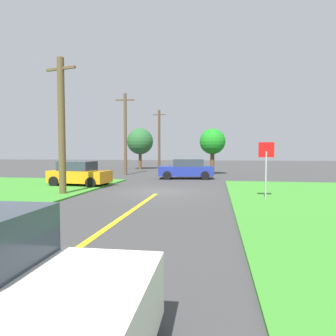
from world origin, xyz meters
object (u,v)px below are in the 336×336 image
Objects in this scene: stop_sign at (266,160)px; car_approaching_junction at (186,169)px; utility_pole_mid at (125,133)px; utility_pole_far at (159,138)px; utility_pole_near at (62,125)px; oak_tree_left at (140,141)px; pine_tree_center at (212,142)px; parked_car_near_building at (79,174)px.

stop_sign reaches higher than car_approaching_junction.
utility_pole_far is at bearing 86.99° from utility_pole_mid.
utility_pole_near reaches higher than oak_tree_left.
utility_pole_near is at bearing -116.20° from pine_tree_center.
stop_sign is at bearing -80.06° from pine_tree_center.
car_approaching_junction is at bearing -27.33° from utility_pole_mid.
utility_pole_near reaches higher than parked_car_near_building.
parked_car_near_building is 14.30m from pine_tree_center.
utility_pole_mid is (0.12, 9.63, 3.21)m from parked_car_near_building.
oak_tree_left reaches higher than pine_tree_center.
utility_pole_far is (-10.21, 26.93, 2.23)m from stop_sign.
oak_tree_left is 11.93m from pine_tree_center.
stop_sign reaches higher than parked_car_near_building.
parked_car_near_building is 10.15m from utility_pole_mid.
utility_pole_near is 1.35× the size of oak_tree_left.
oak_tree_left is (-0.85, 18.92, 2.72)m from parked_car_near_building.
stop_sign is at bearing -0.68° from utility_pole_near.
pine_tree_center reaches higher than car_approaching_junction.
stop_sign is 28.89m from utility_pole_far.
utility_pole_near is at bearing -85.55° from oak_tree_left.
utility_pole_mid is at bearing 95.73° from parked_car_near_building.
utility_pole_far is (0.82, 23.03, 3.29)m from parked_car_near_building.
car_approaching_junction is 9.01m from parked_car_near_building.
car_approaching_junction is at bearing 62.14° from utility_pole_near.
car_approaching_junction is 1.16× the size of parked_car_near_building.
stop_sign is 0.34× the size of utility_pole_far.
utility_pole_mid is 1.50× the size of oak_tree_left.
utility_pole_far is at bearing 122.85° from pine_tree_center.
oak_tree_left is (-1.77, 22.70, -0.07)m from utility_pole_near.
utility_pole_mid reaches higher than oak_tree_left.
car_approaching_junction is at bearing -63.60° from stop_sign.
utility_pole_far is at bearing -67.42° from stop_sign.
pine_tree_center is at bearing 63.80° from utility_pole_near.
car_approaching_junction is 0.66× the size of utility_pole_near.
utility_pole_far is (0.70, 13.40, 0.08)m from utility_pole_mid.
utility_pole_far reaches higher than stop_sign.
oak_tree_left reaches higher than parked_car_near_building.
pine_tree_center is (8.37, 11.35, 2.38)m from parked_car_near_building.
car_approaching_junction is 0.89× the size of oak_tree_left.
utility_pole_mid is at bearing -93.01° from utility_pole_far.
utility_pole_mid reaches higher than utility_pole_near.
parked_car_near_building is (-11.04, 3.89, -1.06)m from stop_sign.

